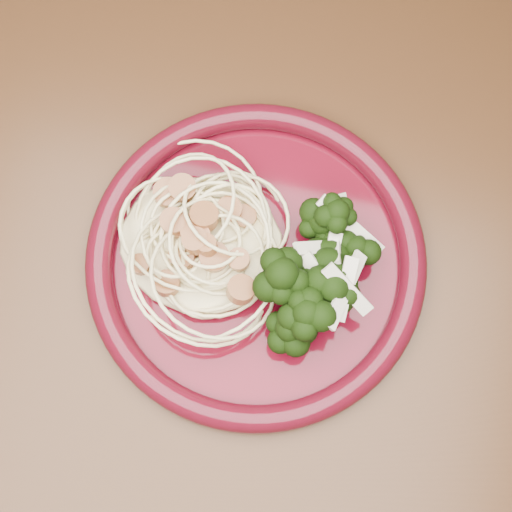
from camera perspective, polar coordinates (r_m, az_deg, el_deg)
The scene contains 6 objects.
dining_table at distance 0.72m, azimuth -5.26°, elevation -2.66°, with size 1.20×0.80×0.75m.
dinner_plate at distance 0.61m, azimuth 0.00°, elevation -0.25°, with size 0.30×0.30×0.02m.
spaghetti_pile at distance 0.60m, azimuth -4.48°, elevation 1.25°, with size 0.14×0.12×0.03m, color #F7ECAC.
scallop_cluster at distance 0.57m, azimuth -4.75°, elevation 2.36°, with size 0.12×0.12×0.04m, color #A66739, non-canonical shape.
broccoli_pile at distance 0.59m, azimuth 5.63°, elevation -1.16°, with size 0.09×0.15×0.05m, color black.
onion_garnish at distance 0.56m, azimuth 5.94°, elevation -0.29°, with size 0.06×0.10×0.06m, color beige, non-canonical shape.
Camera 1 is at (0.10, -0.15, 1.35)m, focal length 50.00 mm.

